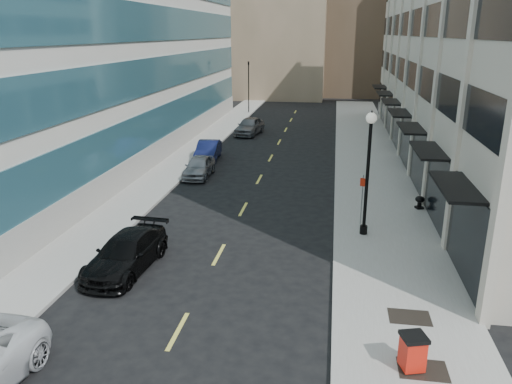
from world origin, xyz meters
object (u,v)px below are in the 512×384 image
(traffic_signal, at_px, (249,65))
(lamppost, at_px, (368,163))
(car_black_pickup, at_px, (126,253))
(sign_post, at_px, (362,193))
(car_blue_sedan, at_px, (208,151))
(trash_bin, at_px, (413,351))
(car_silver_sedan, at_px, (199,167))
(car_grey_sedan, at_px, (249,126))
(urn_planter, at_px, (420,201))

(traffic_signal, distance_m, lamppost, 38.84)
(car_black_pickup, xyz_separation_m, lamppost, (9.82, 5.08, 2.91))
(sign_post, bearing_deg, lamppost, -61.89)
(traffic_signal, relative_size, lamppost, 1.17)
(car_black_pickup, xyz_separation_m, car_blue_sedan, (-1.24, 18.63, -0.00))
(sign_post, bearing_deg, trash_bin, -61.12)
(trash_bin, bearing_deg, car_black_pickup, 138.32)
(car_black_pickup, bearing_deg, traffic_signal, 97.54)
(car_silver_sedan, height_order, lamppost, lamppost)
(lamppost, bearing_deg, trash_bin, -85.09)
(car_grey_sedan, distance_m, urn_planter, 23.56)
(urn_planter, bearing_deg, traffic_signal, 114.73)
(car_black_pickup, bearing_deg, car_silver_sedan, 97.60)
(urn_planter, bearing_deg, car_blue_sedan, 146.57)
(lamppost, xyz_separation_m, sign_post, (-0.09, 1.26, -1.85))
(traffic_signal, xyz_separation_m, car_blue_sedan, (0.84, -23.37, -4.99))
(traffic_signal, distance_m, car_grey_sedan, 14.08)
(traffic_signal, xyz_separation_m, car_silver_sedan, (1.37, -27.99, -5.02))
(trash_bin, distance_m, urn_planter, 14.41)
(lamppost, height_order, urn_planter, lamppost)
(trash_bin, height_order, urn_planter, trash_bin)
(traffic_signal, distance_m, urn_planter, 36.46)
(sign_post, relative_size, urn_planter, 3.65)
(car_blue_sedan, bearing_deg, car_grey_sedan, 77.15)
(car_black_pickup, relative_size, car_grey_sedan, 1.04)
(car_blue_sedan, distance_m, car_grey_sedan, 10.47)
(car_black_pickup, xyz_separation_m, car_silver_sedan, (-0.71, 14.01, -0.03))
(car_blue_sedan, xyz_separation_m, trash_bin, (11.92, -23.63, 0.02))
(lamppost, bearing_deg, car_grey_sedan, 111.87)
(car_grey_sedan, height_order, urn_planter, car_grey_sedan)
(car_silver_sedan, xyz_separation_m, trash_bin, (11.39, -19.01, 0.04))
(lamppost, bearing_deg, traffic_signal, 107.87)
(traffic_signal, height_order, lamppost, traffic_signal)
(trash_bin, bearing_deg, lamppost, 78.29)
(traffic_signal, relative_size, car_silver_sedan, 1.69)
(car_silver_sedan, height_order, car_grey_sedan, car_grey_sedan)
(car_grey_sedan, bearing_deg, urn_planter, -49.22)
(car_grey_sedan, bearing_deg, lamppost, -60.26)
(lamppost, bearing_deg, car_blue_sedan, 129.22)
(car_silver_sedan, bearing_deg, sign_post, -37.86)
(car_black_pickup, xyz_separation_m, car_grey_sedan, (0.22, 29.00, 0.09))
(car_silver_sedan, relative_size, sign_post, 1.60)
(car_black_pickup, bearing_deg, lamppost, 32.07)
(traffic_signal, bearing_deg, car_silver_sedan, -87.19)
(sign_post, distance_m, urn_planter, 4.54)
(car_blue_sedan, distance_m, sign_post, 16.51)
(trash_bin, xyz_separation_m, lamppost, (-0.87, 10.08, 2.90))
(car_silver_sedan, distance_m, car_grey_sedan, 15.01)
(car_blue_sedan, height_order, lamppost, lamppost)
(lamppost, xyz_separation_m, urn_planter, (3.20, 4.14, -3.07))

